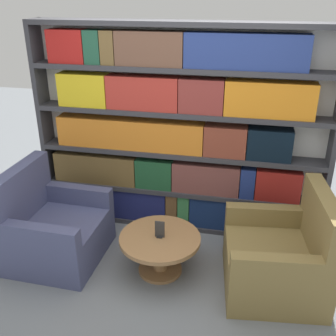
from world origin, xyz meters
name	(u,v)px	position (x,y,z in m)	size (l,w,h in m)	color
ground_plane	(153,295)	(0.00, 0.00, 0.00)	(14.00, 14.00, 0.00)	slate
bookshelf	(179,134)	(-0.01, 1.22, 1.09)	(3.08, 0.30, 2.22)	silver
armchair_left	(53,229)	(-1.11, 0.35, 0.31)	(0.86, 0.92, 0.94)	#42476B
armchair_right	(280,258)	(1.08, 0.36, 0.31)	(0.95, 1.00, 0.94)	olive
coffee_table	(160,246)	(-0.01, 0.34, 0.28)	(0.76, 0.76, 0.39)	olive
table_sign	(160,230)	(-0.01, 0.34, 0.46)	(0.09, 0.06, 0.17)	black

